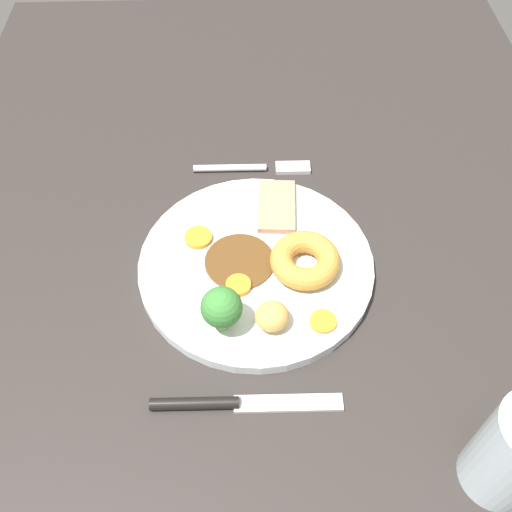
{
  "coord_description": "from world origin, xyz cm",
  "views": [
    {
      "loc": [
        39.46,
        -2.73,
        55.89
      ],
      "look_at": [
        0.53,
        -1.33,
        6.0
      ],
      "focal_mm": 40.18,
      "sensor_mm": 36.0,
      "label": 1
    }
  ],
  "objects_px": {
    "carrot_coin_back": "(238,285)",
    "knife": "(229,403)",
    "carrot_coin_front": "(198,238)",
    "meat_slice_main": "(277,206)",
    "broccoli_floret": "(222,308)",
    "carrot_coin_side": "(323,321)",
    "dinner_plate": "(256,265)",
    "fork": "(256,168)",
    "roast_potato_left": "(277,316)",
    "yorkshire_pudding": "(305,260)"
  },
  "relations": [
    {
      "from": "carrot_coin_back",
      "to": "knife",
      "type": "bearing_deg",
      "value": -5.04
    },
    {
      "from": "dinner_plate",
      "to": "carrot_coin_front",
      "type": "height_order",
      "value": "carrot_coin_front"
    },
    {
      "from": "meat_slice_main",
      "to": "carrot_coin_front",
      "type": "relative_size",
      "value": 2.54
    },
    {
      "from": "carrot_coin_side",
      "to": "knife",
      "type": "distance_m",
      "value": 0.13
    },
    {
      "from": "carrot_coin_side",
      "to": "meat_slice_main",
      "type": "bearing_deg",
      "value": -166.5
    },
    {
      "from": "carrot_coin_side",
      "to": "fork",
      "type": "xyz_separation_m",
      "value": [
        -0.24,
        -0.06,
        -0.01
      ]
    },
    {
      "from": "roast_potato_left",
      "to": "carrot_coin_back",
      "type": "xyz_separation_m",
      "value": [
        -0.05,
        -0.04,
        -0.01
      ]
    },
    {
      "from": "dinner_plate",
      "to": "knife",
      "type": "relative_size",
      "value": 1.43
    },
    {
      "from": "broccoli_floret",
      "to": "knife",
      "type": "distance_m",
      "value": 0.09
    },
    {
      "from": "broccoli_floret",
      "to": "carrot_coin_side",
      "type": "bearing_deg",
      "value": 89.81
    },
    {
      "from": "meat_slice_main",
      "to": "fork",
      "type": "relative_size",
      "value": 0.53
    },
    {
      "from": "meat_slice_main",
      "to": "broccoli_floret",
      "type": "xyz_separation_m",
      "value": [
        0.16,
        -0.06,
        0.03
      ]
    },
    {
      "from": "roast_potato_left",
      "to": "fork",
      "type": "height_order",
      "value": "roast_potato_left"
    },
    {
      "from": "knife",
      "to": "carrot_coin_side",
      "type": "bearing_deg",
      "value": 40.3
    },
    {
      "from": "yorkshire_pudding",
      "to": "broccoli_floret",
      "type": "xyz_separation_m",
      "value": [
        0.07,
        -0.09,
        0.02
      ]
    },
    {
      "from": "meat_slice_main",
      "to": "carrot_coin_side",
      "type": "height_order",
      "value": "meat_slice_main"
    },
    {
      "from": "meat_slice_main",
      "to": "broccoli_floret",
      "type": "bearing_deg",
      "value": -21.77
    },
    {
      "from": "meat_slice_main",
      "to": "roast_potato_left",
      "type": "xyz_separation_m",
      "value": [
        0.16,
        -0.01,
        0.01
      ]
    },
    {
      "from": "dinner_plate",
      "to": "carrot_coin_side",
      "type": "relative_size",
      "value": 9.41
    },
    {
      "from": "meat_slice_main",
      "to": "roast_potato_left",
      "type": "height_order",
      "value": "roast_potato_left"
    },
    {
      "from": "knife",
      "to": "dinner_plate",
      "type": "bearing_deg",
      "value": 79.85
    },
    {
      "from": "dinner_plate",
      "to": "yorkshire_pudding",
      "type": "xyz_separation_m",
      "value": [
        0.01,
        0.05,
        0.02
      ]
    },
    {
      "from": "roast_potato_left",
      "to": "meat_slice_main",
      "type": "bearing_deg",
      "value": 176.61
    },
    {
      "from": "roast_potato_left",
      "to": "knife",
      "type": "relative_size",
      "value": 0.19
    },
    {
      "from": "carrot_coin_side",
      "to": "carrot_coin_front",
      "type": "bearing_deg",
      "value": -131.62
    },
    {
      "from": "carrot_coin_back",
      "to": "knife",
      "type": "xyz_separation_m",
      "value": [
        0.13,
        -0.01,
        -0.01
      ]
    },
    {
      "from": "dinner_plate",
      "to": "carrot_coin_back",
      "type": "distance_m",
      "value": 0.04
    },
    {
      "from": "yorkshire_pudding",
      "to": "fork",
      "type": "bearing_deg",
      "value": -164.51
    },
    {
      "from": "carrot_coin_front",
      "to": "yorkshire_pudding",
      "type": "bearing_deg",
      "value": 69.39
    },
    {
      "from": "carrot_coin_front",
      "to": "fork",
      "type": "bearing_deg",
      "value": 150.84
    },
    {
      "from": "roast_potato_left",
      "to": "yorkshire_pudding",
      "type": "bearing_deg",
      "value": 153.73
    },
    {
      "from": "meat_slice_main",
      "to": "broccoli_floret",
      "type": "relative_size",
      "value": 1.46
    },
    {
      "from": "carrot_coin_front",
      "to": "meat_slice_main",
      "type": "bearing_deg",
      "value": 115.79
    },
    {
      "from": "yorkshire_pudding",
      "to": "carrot_coin_side",
      "type": "relative_size",
      "value": 2.76
    },
    {
      "from": "carrot_coin_front",
      "to": "fork",
      "type": "xyz_separation_m",
      "value": [
        -0.13,
        0.07,
        -0.01
      ]
    },
    {
      "from": "yorkshire_pudding",
      "to": "roast_potato_left",
      "type": "bearing_deg",
      "value": -26.27
    },
    {
      "from": "yorkshire_pudding",
      "to": "knife",
      "type": "relative_size",
      "value": 0.42
    },
    {
      "from": "yorkshire_pudding",
      "to": "roast_potato_left",
      "type": "relative_size",
      "value": 2.2
    },
    {
      "from": "meat_slice_main",
      "to": "carrot_coin_front",
      "type": "height_order",
      "value": "meat_slice_main"
    },
    {
      "from": "fork",
      "to": "roast_potato_left",
      "type": "bearing_deg",
      "value": -86.43
    },
    {
      "from": "carrot_coin_back",
      "to": "dinner_plate",
      "type": "bearing_deg",
      "value": 149.64
    },
    {
      "from": "carrot_coin_back",
      "to": "broccoli_floret",
      "type": "xyz_separation_m",
      "value": [
        0.05,
        -0.02,
        0.03
      ]
    },
    {
      "from": "knife",
      "to": "carrot_coin_back",
      "type": "bearing_deg",
      "value": 85.75
    },
    {
      "from": "carrot_coin_back",
      "to": "carrot_coin_side",
      "type": "distance_m",
      "value": 0.1
    },
    {
      "from": "carrot_coin_side",
      "to": "yorkshire_pudding",
      "type": "bearing_deg",
      "value": -169.81
    },
    {
      "from": "dinner_plate",
      "to": "fork",
      "type": "height_order",
      "value": "dinner_plate"
    },
    {
      "from": "carrot_coin_back",
      "to": "carrot_coin_side",
      "type": "height_order",
      "value": "carrot_coin_back"
    },
    {
      "from": "dinner_plate",
      "to": "carrot_coin_back",
      "type": "height_order",
      "value": "carrot_coin_back"
    },
    {
      "from": "broccoli_floret",
      "to": "knife",
      "type": "relative_size",
      "value": 0.3
    },
    {
      "from": "carrot_coin_side",
      "to": "fork",
      "type": "distance_m",
      "value": 0.25
    }
  ]
}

